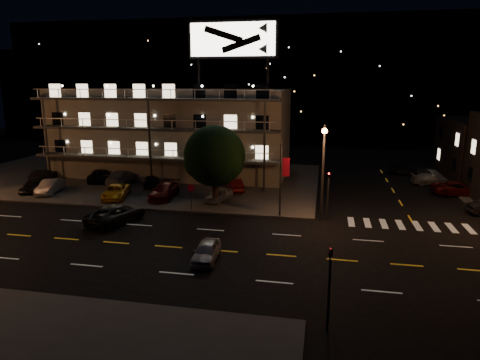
% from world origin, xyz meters
% --- Properties ---
extents(ground, '(140.00, 140.00, 0.00)m').
position_xyz_m(ground, '(0.00, 0.00, 0.00)').
color(ground, black).
rests_on(ground, ground).
extents(curb_nw, '(44.00, 24.00, 0.15)m').
position_xyz_m(curb_nw, '(-14.00, 20.00, 0.07)').
color(curb_nw, '#3D3C3A').
rests_on(curb_nw, ground).
extents(motel, '(28.00, 13.80, 18.10)m').
position_xyz_m(motel, '(-9.94, 23.88, 5.34)').
color(motel, gray).
rests_on(motel, ground).
extents(hill_backdrop, '(120.00, 25.00, 24.00)m').
position_xyz_m(hill_backdrop, '(-5.94, 68.78, 11.55)').
color(hill_backdrop, black).
rests_on(hill_backdrop, ground).
extents(streetlight_nc, '(0.44, 1.92, 8.00)m').
position_xyz_m(streetlight_nc, '(8.50, 7.94, 4.96)').
color(streetlight_nc, '#2D2D30').
rests_on(streetlight_nc, ground).
extents(signal_nw, '(0.20, 0.27, 4.60)m').
position_xyz_m(signal_nw, '(9.00, 8.50, 2.57)').
color(signal_nw, '#2D2D30').
rests_on(signal_nw, ground).
extents(signal_sw, '(0.20, 0.27, 4.60)m').
position_xyz_m(signal_sw, '(9.00, -8.50, 2.57)').
color(signal_sw, '#2D2D30').
rests_on(signal_sw, ground).
extents(banner_north, '(0.83, 0.16, 6.40)m').
position_xyz_m(banner_north, '(5.09, 8.40, 3.43)').
color(banner_north, '#2D2D30').
rests_on(banner_north, ground).
extents(stop_sign, '(0.91, 0.11, 2.61)m').
position_xyz_m(stop_sign, '(-3.00, 8.57, 1.71)').
color(stop_sign, '#2D2D30').
rests_on(stop_sign, ground).
extents(tree, '(5.91, 5.69, 7.44)m').
position_xyz_m(tree, '(-1.38, 10.72, 4.57)').
color(tree, black).
rests_on(tree, curb_nw).
extents(lot_car_0, '(2.02, 3.80, 1.23)m').
position_xyz_m(lot_car_0, '(-21.25, 11.43, 0.77)').
color(lot_car_0, black).
rests_on(lot_car_0, curb_nw).
extents(lot_car_1, '(2.24, 4.43, 1.39)m').
position_xyz_m(lot_car_1, '(-19.08, 11.27, 0.85)').
color(lot_car_1, '#95959A').
rests_on(lot_car_1, curb_nw).
extents(lot_car_2, '(3.26, 5.07, 1.30)m').
position_xyz_m(lot_car_2, '(-11.53, 10.90, 0.80)').
color(lot_car_2, gold).
rests_on(lot_car_2, curb_nw).
extents(lot_car_3, '(2.20, 5.05, 1.45)m').
position_xyz_m(lot_car_3, '(-6.80, 11.78, 0.87)').
color(lot_car_3, '#510C0B').
rests_on(lot_car_3, curb_nw).
extents(lot_car_4, '(2.47, 3.88, 1.23)m').
position_xyz_m(lot_car_4, '(-1.26, 11.84, 0.76)').
color(lot_car_4, '#95959A').
rests_on(lot_car_4, curb_nw).
extents(lot_car_5, '(2.29, 4.51, 1.42)m').
position_xyz_m(lot_car_5, '(-23.04, 15.77, 0.86)').
color(lot_car_5, black).
rests_on(lot_car_5, curb_nw).
extents(lot_car_6, '(3.84, 5.49, 1.39)m').
position_xyz_m(lot_car_6, '(-16.83, 17.50, 0.85)').
color(lot_car_6, black).
rests_on(lot_car_6, curb_nw).
extents(lot_car_7, '(2.19, 5.30, 1.53)m').
position_xyz_m(lot_car_7, '(-13.67, 16.68, 0.92)').
color(lot_car_7, '#95959A').
rests_on(lot_car_7, curb_nw).
extents(lot_car_8, '(2.69, 4.13, 1.31)m').
position_xyz_m(lot_car_8, '(-9.90, 15.96, 0.80)').
color(lot_car_8, black).
rests_on(lot_car_8, curb_nw).
extents(lot_car_9, '(2.94, 4.29, 1.34)m').
position_xyz_m(lot_car_9, '(-0.62, 15.85, 0.82)').
color(lot_car_9, '#510C0B').
rests_on(lot_car_9, curb_nw).
extents(side_car_1, '(5.32, 2.71, 1.44)m').
position_xyz_m(side_car_1, '(22.23, 19.19, 0.72)').
color(side_car_1, '#510C0B').
rests_on(side_car_1, ground).
extents(side_car_2, '(4.45, 2.35, 1.23)m').
position_xyz_m(side_car_2, '(20.54, 23.60, 0.62)').
color(side_car_2, '#95959A').
rests_on(side_car_2, ground).
extents(side_car_3, '(3.78, 1.95, 1.23)m').
position_xyz_m(side_car_3, '(18.39, 28.84, 0.62)').
color(side_car_3, black).
rests_on(side_car_3, ground).
extents(road_car_east, '(1.67, 3.76, 1.26)m').
position_xyz_m(road_car_east, '(1.28, -1.75, 0.63)').
color(road_car_east, '#95959A').
rests_on(road_car_east, ground).
extents(road_car_west, '(3.96, 5.99, 1.53)m').
position_xyz_m(road_car_west, '(-8.09, 4.27, 0.76)').
color(road_car_west, black).
rests_on(road_car_west, ground).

